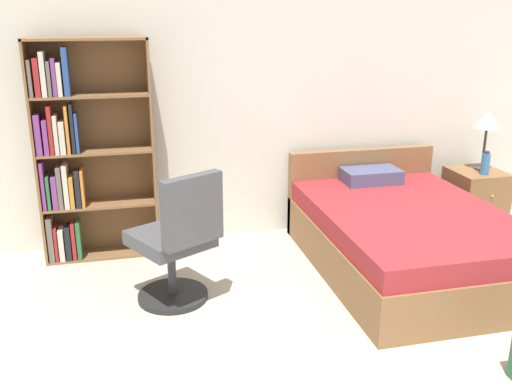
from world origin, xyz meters
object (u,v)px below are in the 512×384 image
Objects in this scene: office_chair at (178,243)px; nightstand at (474,199)px; bookshelf at (79,155)px; table_lamp at (487,122)px; bed at (404,236)px; water_bottle at (485,163)px.

office_chair reaches higher than nightstand.
office_chair is at bearing -56.17° from bookshelf.
nightstand is 1.01× the size of table_lamp.
nightstand is at bearing -153.20° from table_lamp.
bed is at bearing 5.73° from office_chair.
office_chair is 2.99m from nightstand.
table_lamp is at bearing 31.55° from bed.
office_chair is 3.09m from table_lamp.
table_lamp is at bearing 26.80° from nightstand.
office_chair is 1.76× the size of nightstand.
water_bottle is at bearing 27.27° from bed.
nightstand is (2.86, 0.84, -0.18)m from office_chair.
table_lamp is (2.92, 0.87, 0.54)m from office_chair.
bookshelf is 3.21× the size of nightstand.
table_lamp is 0.38m from water_bottle.
bed is 1.25m from nightstand.
office_chair reaches higher than bed.
bookshelf reaches higher than office_chair.
water_bottle is at bearing -4.34° from bookshelf.
water_bottle is at bearing -116.73° from table_lamp.
table_lamp is (3.58, -0.12, 0.13)m from bookshelf.
nightstand is at bearing 31.80° from bed.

